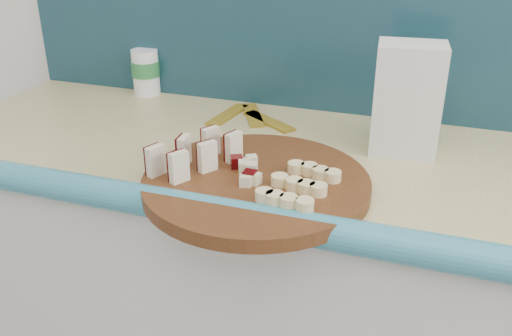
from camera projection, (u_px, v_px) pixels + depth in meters
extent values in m
cube|color=#D5BF7D|center=(414.00, 175.00, 1.17)|extent=(2.20, 0.60, 0.03)
cube|color=teal|center=(398.00, 253.00, 0.92)|extent=(2.20, 0.06, 0.03)
cube|color=teal|center=(439.00, 19.00, 1.30)|extent=(2.20, 0.02, 0.50)
cylinder|color=#41260D|center=(256.00, 184.00, 1.08)|extent=(0.51, 0.51, 0.03)
cube|color=#F1E1C0|center=(156.00, 161.00, 1.07)|extent=(0.02, 0.04, 0.06)
cube|color=#410405|center=(152.00, 160.00, 1.07)|extent=(0.01, 0.04, 0.06)
cube|color=#F1E1C0|center=(185.00, 151.00, 1.11)|extent=(0.02, 0.04, 0.06)
cube|color=#410405|center=(181.00, 150.00, 1.11)|extent=(0.01, 0.04, 0.06)
cube|color=#F1E1C0|center=(211.00, 141.00, 1.15)|extent=(0.02, 0.04, 0.06)
cube|color=#410405|center=(207.00, 141.00, 1.15)|extent=(0.01, 0.04, 0.06)
cube|color=#F1E1C0|center=(179.00, 167.00, 1.04)|extent=(0.02, 0.04, 0.06)
cube|color=#410405|center=(175.00, 166.00, 1.05)|extent=(0.01, 0.04, 0.06)
cube|color=#F1E1C0|center=(208.00, 157.00, 1.08)|extent=(0.02, 0.04, 0.06)
cube|color=#410405|center=(203.00, 156.00, 1.09)|extent=(0.01, 0.04, 0.06)
cube|color=#F1E1C0|center=(234.00, 147.00, 1.13)|extent=(0.02, 0.04, 0.06)
cube|color=#410405|center=(230.00, 146.00, 1.13)|extent=(0.01, 0.04, 0.06)
cube|color=beige|center=(248.00, 170.00, 1.07)|extent=(0.02, 0.02, 0.02)
cube|color=beige|center=(253.00, 169.00, 1.08)|extent=(0.02, 0.02, 0.02)
cube|color=#410405|center=(253.00, 165.00, 1.09)|extent=(0.02, 0.02, 0.02)
cube|color=beige|center=(244.00, 167.00, 1.09)|extent=(0.02, 0.02, 0.02)
cube|color=beige|center=(238.00, 166.00, 1.09)|extent=(0.02, 0.02, 0.02)
cube|color=beige|center=(230.00, 168.00, 1.08)|extent=(0.02, 0.02, 0.02)
cube|color=beige|center=(238.00, 171.00, 1.07)|extent=(0.02, 0.02, 0.02)
cube|color=beige|center=(240.00, 174.00, 1.06)|extent=(0.02, 0.02, 0.02)
cube|color=#410405|center=(249.00, 176.00, 1.05)|extent=(0.02, 0.02, 0.02)
cylinder|color=#F3DB94|center=(264.00, 194.00, 0.99)|extent=(0.03, 0.03, 0.02)
cylinder|color=#F3DB94|center=(277.00, 198.00, 0.98)|extent=(0.03, 0.03, 0.02)
cylinder|color=#F3DB94|center=(290.00, 201.00, 0.97)|extent=(0.03, 0.03, 0.02)
cylinder|color=#F3DB94|center=(303.00, 205.00, 0.96)|extent=(0.03, 0.03, 0.02)
cylinder|color=#F3DB94|center=(281.00, 180.00, 1.04)|extent=(0.03, 0.03, 0.02)
cylinder|color=#F3DB94|center=(294.00, 183.00, 1.03)|extent=(0.03, 0.03, 0.02)
cylinder|color=#F3DB94|center=(307.00, 186.00, 1.02)|extent=(0.03, 0.03, 0.02)
cylinder|color=#F3DB94|center=(320.00, 190.00, 1.01)|extent=(0.03, 0.03, 0.02)
cylinder|color=#F3DB94|center=(297.00, 167.00, 1.09)|extent=(0.03, 0.03, 0.02)
cylinder|color=#F3DB94|center=(309.00, 170.00, 1.08)|extent=(0.03, 0.03, 0.02)
cylinder|color=#F3DB94|center=(322.00, 173.00, 1.07)|extent=(0.03, 0.03, 0.02)
cylinder|color=#F3DB94|center=(335.00, 176.00, 1.06)|extent=(0.03, 0.03, 0.02)
cube|color=silver|center=(407.00, 99.00, 1.20)|extent=(0.15, 0.11, 0.24)
cylinder|color=white|center=(146.00, 72.00, 1.58)|extent=(0.07, 0.07, 0.12)
cylinder|color=#2E8042|center=(145.00, 68.00, 1.57)|extent=(0.08, 0.08, 0.04)
cube|color=#B58E22|center=(228.00, 115.00, 1.44)|extent=(0.06, 0.17, 0.01)
cube|color=#B58E22|center=(253.00, 115.00, 1.44)|extent=(0.11, 0.16, 0.01)
cube|color=#B58E22|center=(269.00, 121.00, 1.40)|extent=(0.16, 0.12, 0.01)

